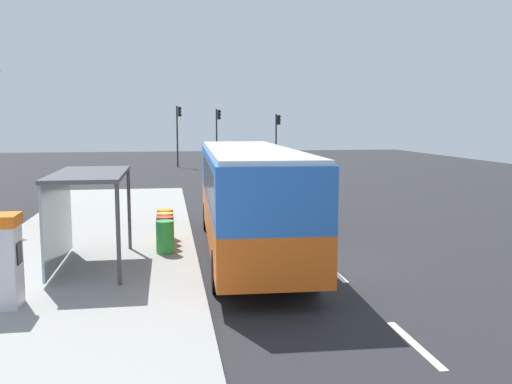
% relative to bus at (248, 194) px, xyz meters
% --- Properties ---
extents(ground_plane, '(56.00, 92.00, 0.04)m').
position_rel_bus_xyz_m(ground_plane, '(1.71, 12.67, -1.86)').
color(ground_plane, '#262628').
extents(sidewalk_platform, '(6.20, 30.00, 0.18)m').
position_rel_bus_xyz_m(sidewalk_platform, '(-4.69, 0.67, -1.75)').
color(sidewalk_platform, '#999993').
rests_on(sidewalk_platform, ground).
extents(lane_stripe_seg_0, '(0.16, 2.20, 0.01)m').
position_rel_bus_xyz_m(lane_stripe_seg_0, '(1.96, -7.33, -1.84)').
color(lane_stripe_seg_0, silver).
rests_on(lane_stripe_seg_0, ground).
extents(lane_stripe_seg_1, '(0.16, 2.20, 0.01)m').
position_rel_bus_xyz_m(lane_stripe_seg_1, '(1.96, -2.33, -1.84)').
color(lane_stripe_seg_1, silver).
rests_on(lane_stripe_seg_1, ground).
extents(lane_stripe_seg_2, '(0.16, 2.20, 0.01)m').
position_rel_bus_xyz_m(lane_stripe_seg_2, '(1.96, 2.67, -1.84)').
color(lane_stripe_seg_2, silver).
rests_on(lane_stripe_seg_2, ground).
extents(lane_stripe_seg_3, '(0.16, 2.20, 0.01)m').
position_rel_bus_xyz_m(lane_stripe_seg_3, '(1.96, 7.67, -1.84)').
color(lane_stripe_seg_3, silver).
rests_on(lane_stripe_seg_3, ground).
extents(lane_stripe_seg_4, '(0.16, 2.20, 0.01)m').
position_rel_bus_xyz_m(lane_stripe_seg_4, '(1.96, 12.67, -1.84)').
color(lane_stripe_seg_4, silver).
rests_on(lane_stripe_seg_4, ground).
extents(lane_stripe_seg_5, '(0.16, 2.20, 0.01)m').
position_rel_bus_xyz_m(lane_stripe_seg_5, '(1.96, 17.67, -1.84)').
color(lane_stripe_seg_5, silver).
rests_on(lane_stripe_seg_5, ground).
extents(lane_stripe_seg_6, '(0.16, 2.20, 0.01)m').
position_rel_bus_xyz_m(lane_stripe_seg_6, '(1.96, 22.67, -1.84)').
color(lane_stripe_seg_6, silver).
rests_on(lane_stripe_seg_6, ground).
extents(lane_stripe_seg_7, '(0.16, 2.20, 0.01)m').
position_rel_bus_xyz_m(lane_stripe_seg_7, '(1.96, 27.67, -1.84)').
color(lane_stripe_seg_7, silver).
rests_on(lane_stripe_seg_7, ground).
extents(bus, '(2.92, 11.09, 3.21)m').
position_rel_bus_xyz_m(bus, '(0.00, 0.00, 0.00)').
color(bus, orange).
rests_on(bus, ground).
extents(white_van, '(2.26, 5.29, 2.30)m').
position_rel_bus_xyz_m(white_van, '(3.91, 17.77, -0.50)').
color(white_van, silver).
rests_on(white_van, ground).
extents(sedan_near, '(1.93, 4.44, 1.52)m').
position_rel_bus_xyz_m(sedan_near, '(4.01, 31.17, -1.05)').
color(sedan_near, navy).
rests_on(sedan_near, ground).
extents(sedan_far, '(1.93, 4.44, 1.52)m').
position_rel_bus_xyz_m(sedan_far, '(4.01, 39.04, -1.05)').
color(sedan_far, black).
rests_on(sedan_far, ground).
extents(ticket_machine, '(0.66, 0.76, 1.94)m').
position_rel_bus_xyz_m(ticket_machine, '(-5.74, -4.54, -0.67)').
color(ticket_machine, silver).
rests_on(ticket_machine, sidewalk_platform).
extents(recycling_bin_green, '(0.52, 0.52, 0.95)m').
position_rel_bus_xyz_m(recycling_bin_green, '(-2.49, -0.28, -1.19)').
color(recycling_bin_green, green).
rests_on(recycling_bin_green, sidewalk_platform).
extents(recycling_bin_red, '(0.52, 0.52, 0.95)m').
position_rel_bus_xyz_m(recycling_bin_red, '(-2.49, 0.42, -1.19)').
color(recycling_bin_red, red).
rests_on(recycling_bin_red, sidewalk_platform).
extents(recycling_bin_yellow, '(0.52, 0.52, 0.95)m').
position_rel_bus_xyz_m(recycling_bin_yellow, '(-2.49, 1.12, -1.19)').
color(recycling_bin_yellow, yellow).
rests_on(recycling_bin_yellow, sidewalk_platform).
extents(recycling_bin_orange, '(0.52, 0.52, 0.95)m').
position_rel_bus_xyz_m(recycling_bin_orange, '(-2.49, 1.82, -1.19)').
color(recycling_bin_orange, orange).
rests_on(recycling_bin_orange, sidewalk_platform).
extents(traffic_light_near_side, '(0.49, 0.28, 4.61)m').
position_rel_bus_xyz_m(traffic_light_near_side, '(7.22, 31.79, 1.25)').
color(traffic_light_near_side, '#2D2D2D').
rests_on(traffic_light_near_side, ground).
extents(traffic_light_far_side, '(0.49, 0.28, 5.32)m').
position_rel_bus_xyz_m(traffic_light_far_side, '(-1.39, 32.59, 1.67)').
color(traffic_light_far_side, '#2D2D2D').
rests_on(traffic_light_far_side, ground).
extents(traffic_light_median, '(0.49, 0.28, 5.08)m').
position_rel_bus_xyz_m(traffic_light_median, '(2.11, 33.39, 1.53)').
color(traffic_light_median, '#2D2D2D').
rests_on(traffic_light_median, ground).
extents(bus_shelter, '(1.80, 4.00, 2.50)m').
position_rel_bus_xyz_m(bus_shelter, '(-4.70, -1.44, 0.25)').
color(bus_shelter, '#4C4C51').
rests_on(bus_shelter, sidewalk_platform).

